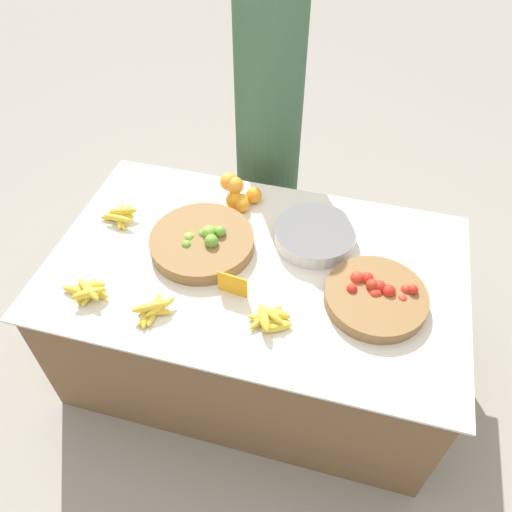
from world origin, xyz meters
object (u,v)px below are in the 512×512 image
(tomato_basket, at_px, (376,297))
(vendor_person, at_px, (268,128))
(lime_bowl, at_px, (203,242))
(metal_bowl, at_px, (315,235))
(price_sign, at_px, (233,285))

(tomato_basket, height_order, vendor_person, vendor_person)
(lime_bowl, distance_m, metal_bowl, 0.47)
(tomato_basket, distance_m, vendor_person, 1.08)
(metal_bowl, height_order, price_sign, price_sign)
(tomato_basket, bearing_deg, vendor_person, 125.78)
(metal_bowl, bearing_deg, price_sign, -124.38)
(metal_bowl, xyz_separation_m, price_sign, (-0.25, -0.36, 0.02))
(metal_bowl, distance_m, vendor_person, 0.71)
(lime_bowl, relative_size, vendor_person, 0.26)
(price_sign, distance_m, vendor_person, 0.98)
(metal_bowl, relative_size, price_sign, 2.87)
(metal_bowl, height_order, vendor_person, vendor_person)
(tomato_basket, bearing_deg, lime_bowl, 171.59)
(lime_bowl, xyz_separation_m, vendor_person, (0.08, 0.77, 0.08))
(lime_bowl, distance_m, price_sign, 0.28)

